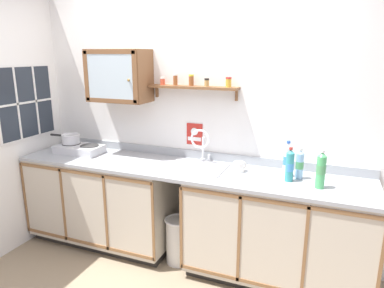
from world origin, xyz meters
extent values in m
plane|color=gray|center=(0.00, 0.00, 0.00)|extent=(6.27, 6.27, 0.00)
cube|color=white|center=(0.00, 0.61, 1.32)|extent=(3.87, 0.05, 2.64)
cube|color=black|center=(-0.88, 0.30, 0.04)|extent=(1.44, 0.56, 0.08)
cube|color=beige|center=(-0.88, 0.27, 0.48)|extent=(1.47, 0.62, 0.81)
cube|color=brown|center=(-0.88, -0.04, 0.85)|extent=(1.47, 0.01, 0.03)
cube|color=brown|center=(-0.88, -0.04, 0.13)|extent=(1.47, 0.01, 0.03)
cube|color=brown|center=(-1.61, -0.04, 0.48)|extent=(0.02, 0.01, 0.74)
cube|color=brown|center=(-1.12, -0.04, 0.48)|extent=(0.02, 0.01, 0.74)
cube|color=brown|center=(-0.63, -0.04, 0.48)|extent=(0.02, 0.01, 0.74)
cube|color=brown|center=(-0.14, -0.04, 0.48)|extent=(0.02, 0.01, 0.74)
cube|color=black|center=(0.87, 0.30, 0.04)|extent=(1.46, 0.56, 0.08)
cube|color=beige|center=(0.87, 0.27, 0.48)|extent=(1.49, 0.62, 0.81)
cube|color=brown|center=(0.87, -0.04, 0.85)|extent=(1.49, 0.01, 0.03)
cube|color=brown|center=(0.87, -0.04, 0.13)|extent=(1.49, 0.01, 0.03)
cube|color=brown|center=(0.12, -0.04, 0.48)|extent=(0.02, 0.01, 0.74)
cube|color=brown|center=(0.62, -0.04, 0.48)|extent=(0.02, 0.01, 0.74)
cube|color=brown|center=(1.12, -0.04, 0.48)|extent=(0.02, 0.01, 0.74)
cube|color=brown|center=(1.61, -0.04, 0.48)|extent=(0.02, 0.01, 0.74)
cube|color=#9EA3A8|center=(0.00, 0.27, 0.90)|extent=(3.23, 0.65, 0.03)
cube|color=#9EA3A8|center=(0.00, 0.57, 0.96)|extent=(3.23, 0.02, 0.08)
cube|color=silver|center=(0.13, 0.29, 0.92)|extent=(0.51, 0.40, 0.01)
cube|color=slate|center=(0.13, 0.29, 0.82)|extent=(0.43, 0.33, 0.01)
cube|color=slate|center=(0.13, 0.46, 0.86)|extent=(0.43, 0.01, 0.11)
cube|color=slate|center=(0.13, 0.13, 0.86)|extent=(0.43, 0.01, 0.11)
cylinder|color=#4C4C51|center=(0.13, 0.29, 0.81)|extent=(0.04, 0.04, 0.01)
cylinder|color=silver|center=(0.11, 0.52, 0.93)|extent=(0.05, 0.05, 0.02)
cylinder|color=silver|center=(0.11, 0.52, 1.05)|extent=(0.02, 0.02, 0.21)
torus|color=silver|center=(0.11, 0.43, 1.15)|extent=(0.18, 0.02, 0.18)
cylinder|color=silver|center=(0.17, 0.52, 0.96)|extent=(0.02, 0.02, 0.05)
cube|color=silver|center=(-1.16, 0.31, 0.96)|extent=(0.48, 0.26, 0.08)
cylinder|color=#2D2D2D|center=(-1.28, 0.33, 1.00)|extent=(0.19, 0.19, 0.01)
cylinder|color=#2D2D2D|center=(-1.05, 0.33, 1.00)|extent=(0.19, 0.19, 0.01)
cylinder|color=black|center=(-1.28, 0.19, 0.96)|extent=(0.03, 0.02, 0.03)
cylinder|color=black|center=(-1.05, 0.19, 0.96)|extent=(0.03, 0.02, 0.03)
cylinder|color=silver|center=(-1.28, 0.33, 1.05)|extent=(0.18, 0.18, 0.09)
torus|color=silver|center=(-1.28, 0.33, 1.09)|extent=(0.19, 0.19, 0.01)
cylinder|color=black|center=(-1.44, 0.31, 1.08)|extent=(0.15, 0.04, 0.02)
cylinder|color=#8CB7E0|center=(1.00, 0.35, 1.02)|extent=(0.06, 0.06, 0.21)
cone|color=#8CB7E0|center=(1.00, 0.35, 1.14)|extent=(0.06, 0.06, 0.03)
cylinder|color=white|center=(1.00, 0.35, 1.17)|extent=(0.03, 0.03, 0.02)
cylinder|color=#4C9959|center=(1.00, 0.35, 1.03)|extent=(0.06, 0.06, 0.06)
cylinder|color=teal|center=(0.93, 0.27, 1.03)|extent=(0.06, 0.06, 0.23)
cone|color=teal|center=(0.93, 0.27, 1.16)|extent=(0.06, 0.06, 0.03)
cylinder|color=red|center=(0.93, 0.27, 1.19)|extent=(0.03, 0.03, 0.02)
cylinder|color=#3F8CCC|center=(0.93, 0.27, 1.03)|extent=(0.07, 0.07, 0.06)
cylinder|color=white|center=(0.90, 0.37, 1.04)|extent=(0.07, 0.07, 0.25)
cone|color=white|center=(0.90, 0.37, 1.19)|extent=(0.06, 0.06, 0.03)
cylinder|color=#2D59B2|center=(0.90, 0.37, 1.21)|extent=(0.03, 0.03, 0.02)
cylinder|color=#3F8CCC|center=(0.90, 0.37, 1.06)|extent=(0.07, 0.07, 0.07)
cylinder|color=#4CB266|center=(1.17, 0.20, 1.04)|extent=(0.07, 0.07, 0.25)
cone|color=#4CB266|center=(1.17, 0.20, 1.18)|extent=(0.07, 0.07, 0.03)
cylinder|color=white|center=(1.17, 0.20, 1.21)|extent=(0.03, 0.03, 0.02)
cylinder|color=#4C9959|center=(1.17, 0.20, 1.07)|extent=(0.07, 0.07, 0.07)
cylinder|color=white|center=(0.51, 0.34, 0.96)|extent=(0.09, 0.09, 0.09)
torus|color=white|center=(0.54, 0.38, 0.96)|extent=(0.05, 0.06, 0.06)
cube|color=brown|center=(-0.72, 0.43, 1.70)|extent=(0.59, 0.30, 0.49)
cube|color=silver|center=(-0.72, 0.28, 1.70)|extent=(0.48, 0.01, 0.40)
cube|color=brown|center=(-0.99, 0.28, 1.70)|extent=(0.05, 0.01, 0.46)
cube|color=brown|center=(-0.46, 0.28, 1.70)|extent=(0.05, 0.01, 0.46)
cube|color=brown|center=(-0.72, 0.28, 1.92)|extent=(0.55, 0.01, 0.04)
cube|color=brown|center=(-0.72, 0.28, 1.48)|extent=(0.55, 0.01, 0.04)
sphere|color=olive|center=(-0.51, 0.27, 1.68)|extent=(0.02, 0.02, 0.02)
cube|color=brown|center=(0.01, 0.51, 1.61)|extent=(0.85, 0.14, 0.02)
cube|color=brown|center=(-0.39, 0.57, 1.55)|extent=(0.02, 0.03, 0.10)
cube|color=brown|center=(0.40, 0.57, 1.55)|extent=(0.02, 0.03, 0.10)
cylinder|color=#CC4C33|center=(-0.30, 0.52, 1.65)|extent=(0.05, 0.05, 0.06)
cylinder|color=white|center=(-0.30, 0.52, 1.69)|extent=(0.05, 0.05, 0.02)
cylinder|color=brown|center=(-0.16, 0.51, 1.67)|extent=(0.04, 0.04, 0.09)
cylinder|color=white|center=(-0.16, 0.51, 1.72)|extent=(0.04, 0.04, 0.02)
cylinder|color=brown|center=(-0.01, 0.52, 1.66)|extent=(0.04, 0.04, 0.09)
cylinder|color=yellow|center=(-0.01, 0.52, 1.71)|extent=(0.05, 0.05, 0.02)
cylinder|color=tan|center=(0.15, 0.50, 1.65)|extent=(0.04, 0.04, 0.06)
cylinder|color=black|center=(0.15, 0.50, 1.68)|extent=(0.04, 0.04, 0.02)
cylinder|color=gold|center=(0.35, 0.50, 1.66)|extent=(0.05, 0.05, 0.07)
cylinder|color=red|center=(0.35, 0.50, 1.70)|extent=(0.05, 0.05, 0.02)
cube|color=#B2261E|center=(0.00, 0.58, 1.16)|extent=(0.16, 0.01, 0.21)
cube|color=white|center=(0.00, 0.57, 1.11)|extent=(0.14, 0.00, 0.04)
cylinder|color=white|center=(0.00, 0.57, 1.18)|extent=(0.07, 0.00, 0.07)
cube|color=#262D38|center=(-1.62, 0.13, 1.44)|extent=(0.01, 0.65, 0.69)
cube|color=white|center=(-1.63, 0.13, 1.44)|extent=(0.02, 0.69, 0.74)
cube|color=white|center=(-1.61, 0.02, 1.44)|extent=(0.01, 0.02, 0.69)
cube|color=white|center=(-1.61, 0.25, 1.44)|extent=(0.01, 0.02, 0.69)
cube|color=white|center=(-1.61, 0.13, 1.44)|extent=(0.01, 0.65, 0.02)
cylinder|color=silver|center=(-0.01, 0.19, 0.22)|extent=(0.22, 0.22, 0.43)
torus|color=white|center=(-0.01, 0.19, 0.43)|extent=(0.25, 0.25, 0.02)
camera|label=1|loc=(1.19, -2.46, 1.90)|focal=32.62mm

